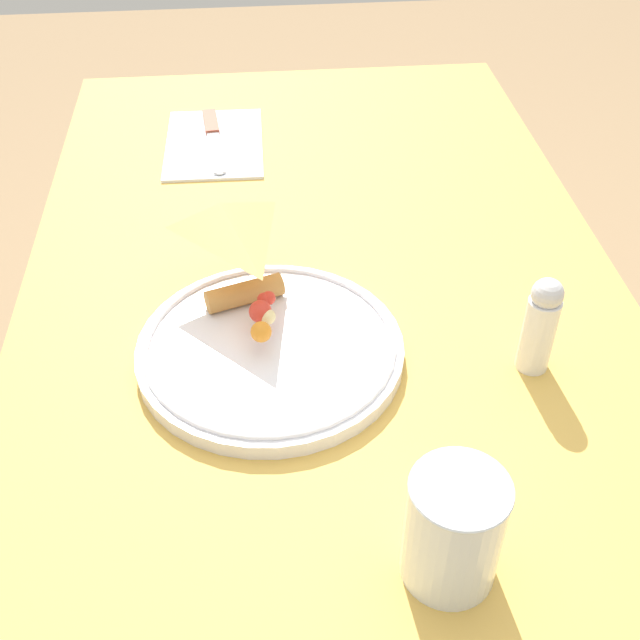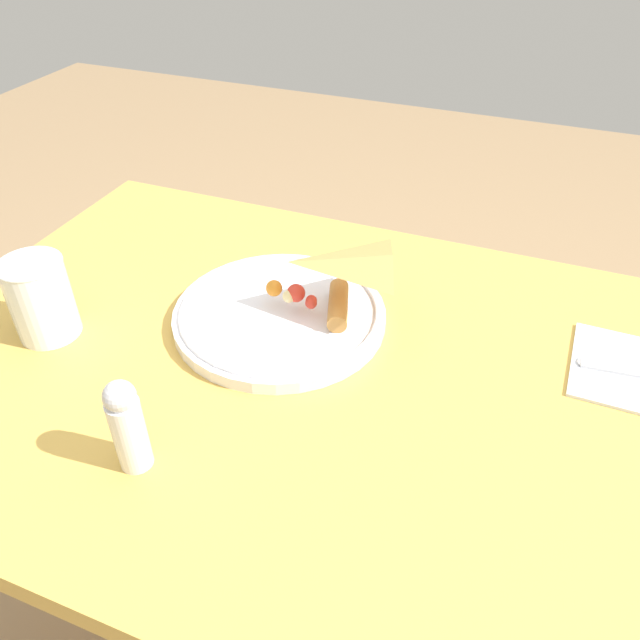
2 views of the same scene
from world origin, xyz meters
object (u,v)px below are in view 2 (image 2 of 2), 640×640
Objects in this scene: plate_pizza at (282,312)px; salt_shaker at (127,425)px; dining_table at (363,453)px; milk_glass at (42,302)px.

plate_pizza is 2.51× the size of salt_shaker.
dining_table is 0.43m from milk_glass.
salt_shaker is (0.04, 0.25, 0.04)m from plate_pizza.
milk_glass is (0.39, 0.06, 0.17)m from dining_table.
dining_table is at bearing 153.91° from plate_pizza.
dining_table is 4.18× the size of plate_pizza.
milk_glass is 0.25m from salt_shaker.
dining_table is 0.31m from salt_shaker.
salt_shaker is at bearing 81.07° from plate_pizza.
salt_shaker reaches higher than plate_pizza.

